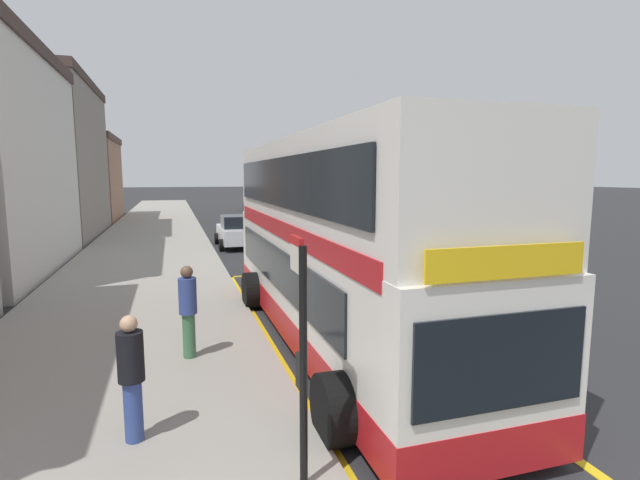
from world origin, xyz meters
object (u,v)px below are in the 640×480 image
Objects in this scene: double_decker_bus at (336,248)px; pedestrian_further_back at (188,308)px; parked_car_white_kerbside at (237,231)px; parked_car_black_across at (255,202)px; parked_car_teal_distant at (277,209)px; bus_stop_sign at (301,344)px; pedestrian_waiting_near_sign at (131,373)px.

double_decker_bus is 6.17× the size of pedestrian_further_back.
parked_car_white_kerbside is 15.54m from pedestrian_further_back.
parked_car_teal_distant is (0.09, -11.06, 0.00)m from parked_car_black_across.
bus_stop_sign is 0.67× the size of parked_car_teal_distant.
pedestrian_further_back is at bearing 74.17° from parked_car_teal_distant.
parked_car_black_across is 42.64m from pedestrian_further_back.
pedestrian_further_back is at bearing -102.94° from parked_car_white_kerbside.
bus_stop_sign is 4.49m from pedestrian_further_back.
pedestrian_further_back reaches higher than pedestrian_waiting_near_sign.
bus_stop_sign is 19.68m from parked_car_white_kerbside.
parked_car_white_kerbside is at bearing 79.15° from pedestrian_further_back.
parked_car_black_across is at bearing 78.83° from pedestrian_further_back.
double_decker_bus is 6.49× the size of pedestrian_waiting_near_sign.
pedestrian_further_back reaches higher than parked_car_black_across.
pedestrian_waiting_near_sign is (-9.07, -44.64, 0.27)m from parked_car_black_across.
parked_car_teal_distant is (7.25, 35.07, -0.99)m from bus_stop_sign.
bus_stop_sign reaches higher than parked_car_teal_distant.
parked_car_white_kerbside and parked_car_black_across have the same top height.
pedestrian_waiting_near_sign reaches higher than parked_car_teal_distant.
double_decker_bus reaches higher than parked_car_white_kerbside.
parked_car_white_kerbside is 18.46m from pedestrian_waiting_near_sign.
double_decker_bus reaches higher than pedestrian_further_back.
bus_stop_sign is 0.67× the size of parked_car_white_kerbside.
pedestrian_waiting_near_sign is (-3.98, -3.32, -0.99)m from double_decker_bus.
double_decker_bus is 2.65× the size of parked_car_white_kerbside.
parked_car_white_kerbside is 2.33× the size of pedestrian_further_back.
double_decker_bus is 2.65× the size of parked_car_teal_distant.
parked_car_black_across is (7.16, 46.13, -0.99)m from bus_stop_sign.
double_decker_bus is 5.28m from pedestrian_waiting_near_sign.
parked_car_white_kerbside is (-0.25, 14.75, -1.27)m from double_decker_bus.
pedestrian_waiting_near_sign is 0.95× the size of pedestrian_further_back.
double_decker_bus is at bearing 39.84° from pedestrian_waiting_near_sign.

